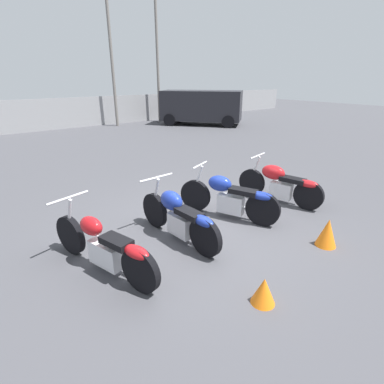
% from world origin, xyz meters
% --- Properties ---
extents(ground_plane, '(60.00, 60.00, 0.00)m').
position_xyz_m(ground_plane, '(0.00, 0.00, 0.00)').
color(ground_plane, '#424247').
extents(fence_back, '(40.00, 0.04, 1.63)m').
position_xyz_m(fence_back, '(0.00, 13.54, 0.81)').
color(fence_back, gray).
rests_on(fence_back, ground_plane).
extents(light_pole_left, '(0.70, 0.35, 7.81)m').
position_xyz_m(light_pole_left, '(7.20, 12.82, 4.59)').
color(light_pole_left, slate).
rests_on(light_pole_left, ground_plane).
extents(light_pole_right, '(0.70, 0.35, 7.42)m').
position_xyz_m(light_pole_right, '(4.23, 12.72, 4.39)').
color(light_pole_right, slate).
rests_on(light_pole_right, ground_plane).
extents(motorcycle_slot_0, '(0.88, 2.17, 1.01)m').
position_xyz_m(motorcycle_slot_0, '(-1.97, -0.16, 0.41)').
color(motorcycle_slot_0, black).
rests_on(motorcycle_slot_0, ground_plane).
extents(motorcycle_slot_1, '(0.70, 2.03, 1.03)m').
position_xyz_m(motorcycle_slot_1, '(-0.59, -0.09, 0.45)').
color(motorcycle_slot_1, black).
rests_on(motorcycle_slot_1, ground_plane).
extents(motorcycle_slot_2, '(0.98, 2.01, 1.04)m').
position_xyz_m(motorcycle_slot_2, '(0.73, 0.01, 0.45)').
color(motorcycle_slot_2, black).
rests_on(motorcycle_slot_2, ground_plane).
extents(motorcycle_slot_3, '(0.74, 1.98, 1.01)m').
position_xyz_m(motorcycle_slot_3, '(2.22, -0.11, 0.45)').
color(motorcycle_slot_3, black).
rests_on(motorcycle_slot_3, ground_plane).
extents(parked_van, '(4.32, 4.73, 1.94)m').
position_xyz_m(parked_van, '(8.36, 10.05, 1.09)').
color(parked_van, black).
rests_on(parked_van, ground_plane).
extents(traffic_cone_near, '(0.34, 0.34, 0.49)m').
position_xyz_m(traffic_cone_near, '(1.27, -1.79, 0.25)').
color(traffic_cone_near, orange).
rests_on(traffic_cone_near, ground_plane).
extents(traffic_cone_far, '(0.31, 0.31, 0.37)m').
position_xyz_m(traffic_cone_far, '(-0.68, -2.04, 0.18)').
color(traffic_cone_far, orange).
rests_on(traffic_cone_far, ground_plane).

